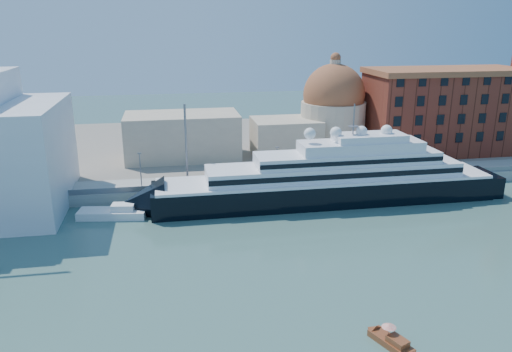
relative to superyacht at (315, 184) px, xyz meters
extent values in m
plane|color=#345A53|center=(-6.58, -23.00, -4.27)|extent=(400.00, 400.00, 0.00)
cube|color=gray|center=(-6.58, 11.00, -3.02)|extent=(180.00, 10.00, 2.50)
cube|color=slate|center=(-6.58, 52.00, -3.27)|extent=(260.00, 72.00, 2.00)
cube|color=slate|center=(-6.58, 6.50, -1.17)|extent=(180.00, 0.10, 1.20)
cube|color=black|center=(2.25, 0.00, -2.20)|extent=(73.30, 11.28, 6.11)
cone|color=black|center=(-36.28, 0.00, -2.20)|extent=(9.40, 11.28, 11.28)
cube|color=black|center=(38.90, 0.00, -2.39)|extent=(5.64, 10.34, 5.64)
cube|color=white|center=(2.25, 0.00, 1.09)|extent=(71.42, 11.47, 0.56)
cube|color=white|center=(4.13, 0.00, 2.78)|extent=(54.51, 9.40, 2.82)
cube|color=black|center=(4.13, -4.69, 2.78)|extent=(54.51, 0.15, 1.13)
cube|color=white|center=(6.95, 0.00, 5.41)|extent=(39.47, 8.46, 2.44)
cube|color=white|center=(9.77, 0.00, 7.76)|extent=(26.31, 7.52, 2.26)
cube|color=white|center=(11.65, 0.00, 9.64)|extent=(15.04, 6.58, 1.50)
cylinder|color=slate|center=(7.89, 0.00, 13.59)|extent=(0.28, 0.28, 6.58)
sphere|color=white|center=(-1.51, 0.00, 10.96)|extent=(2.44, 2.44, 2.44)
sphere|color=white|center=(4.13, 0.00, 10.96)|extent=(2.44, 2.44, 2.44)
sphere|color=white|center=(9.77, 0.00, 10.96)|extent=(2.44, 2.44, 2.44)
sphere|color=white|center=(15.41, 0.00, 10.96)|extent=(2.44, 2.44, 2.44)
cube|color=white|center=(-42.11, -1.12, -3.60)|extent=(13.80, 6.32, 1.77)
cube|color=white|center=(-39.91, -1.44, -2.16)|extent=(4.79, 3.39, 1.33)
cube|color=maroon|center=(-5.24, -49.69, -3.92)|extent=(4.10, 6.26, 0.99)
cube|color=maroon|center=(-4.87, -50.61, -3.07)|extent=(2.41, 2.90, 0.79)
cylinder|color=slate|center=(-5.43, -49.23, -2.68)|extent=(0.06, 0.06, 1.59)
cone|color=red|center=(-5.43, -49.23, -1.78)|extent=(1.79, 1.79, 0.40)
cube|color=maroon|center=(45.42, 29.00, 8.73)|extent=(42.00, 18.00, 22.00)
cube|color=brown|center=(45.42, 29.00, 20.23)|extent=(43.00, 19.00, 1.50)
cylinder|color=beige|center=(15.42, 35.00, 4.73)|extent=(18.00, 18.00, 14.00)
sphere|color=brown|center=(15.42, 35.00, 13.73)|extent=(17.00, 17.00, 17.00)
cylinder|color=beige|center=(15.42, 35.00, 21.73)|extent=(3.00, 3.00, 3.00)
cube|color=beige|center=(1.42, 33.00, 2.73)|extent=(18.00, 14.00, 10.00)
cube|color=beige|center=(-26.58, 35.00, 3.73)|extent=(30.00, 16.00, 12.00)
cylinder|color=slate|center=(-36.58, 8.00, 2.23)|extent=(0.24, 0.24, 8.00)
cube|color=slate|center=(-36.58, 8.00, 6.33)|extent=(0.80, 0.30, 0.25)
cylinder|color=slate|center=(-6.58, 8.00, 2.23)|extent=(0.24, 0.24, 8.00)
cube|color=slate|center=(-6.58, 8.00, 6.33)|extent=(0.80, 0.30, 0.25)
cylinder|color=slate|center=(23.42, 8.00, 2.23)|extent=(0.24, 0.24, 8.00)
cube|color=slate|center=(23.42, 8.00, 6.33)|extent=(0.80, 0.30, 0.25)
cylinder|color=slate|center=(-26.58, 10.00, 7.23)|extent=(0.50, 0.50, 18.00)
camera|label=1|loc=(-30.33, -97.34, 33.10)|focal=35.00mm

